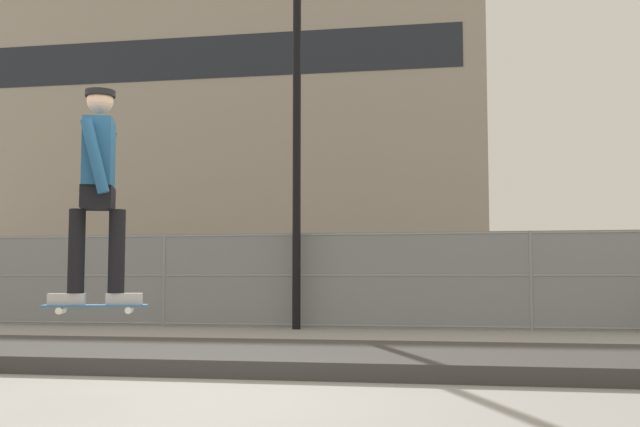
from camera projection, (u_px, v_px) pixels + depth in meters
ground_plane at (166, 404)px, 6.15m from camera, size 120.00×120.00×0.00m
gravel_berm at (258, 356)px, 8.96m from camera, size 11.56×2.68×0.18m
skateboard at (95, 306)px, 6.13m from camera, size 0.82×0.45×0.07m
skater at (98, 181)px, 6.21m from camera, size 0.71×0.62×1.73m
chain_fence at (340, 280)px, 15.07m from camera, size 21.58×0.06×1.85m
street_lamp at (297, 100)px, 15.17m from camera, size 0.44×0.44×7.18m
parked_car_near at (207, 283)px, 18.11m from camera, size 4.51×2.16×1.66m
parked_car_mid at (463, 284)px, 16.91m from camera, size 4.43×2.01×1.66m
library_building at (245, 126)px, 52.16m from camera, size 31.31×14.52×22.08m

